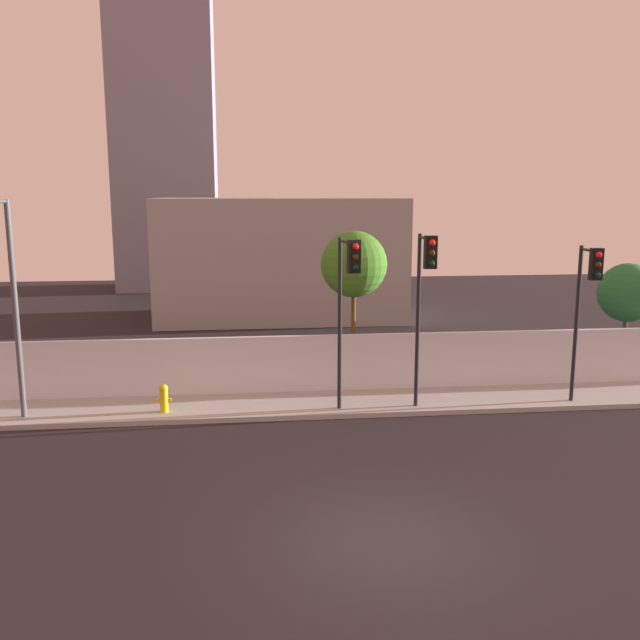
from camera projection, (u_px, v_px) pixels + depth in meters
ground_plane at (387, 540)px, 12.79m from camera, size 80.00×80.00×0.00m
sidewalk at (332, 404)px, 20.79m from camera, size 36.00×2.40×0.15m
perimeter_wall at (327, 363)px, 21.87m from camera, size 36.00×0.18×1.80m
traffic_light_left at (587, 291)px, 19.75m from camera, size 0.35×1.25×4.73m
traffic_light_center at (424, 285)px, 19.21m from camera, size 0.35×1.26×5.11m
traffic_light_right at (347, 288)px, 18.94m from camera, size 0.47×1.35×5.03m
street_lamp_curbside at (7, 290)px, 18.41m from camera, size 0.90×2.16×6.08m
fire_hydrant at (164, 397)px, 19.74m from camera, size 0.44×0.26×0.83m
roadside_tree_leftmost at (354, 265)px, 22.51m from camera, size 2.20×2.20×5.19m
roadside_tree_midleft at (628, 293)px, 23.72m from camera, size 2.04×2.04×4.01m
low_building_distant at (280, 259)px, 35.10m from camera, size 12.37×6.00×6.13m
tower_on_skyline at (161, 33)px, 43.65m from camera, size 6.50×5.00×32.87m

